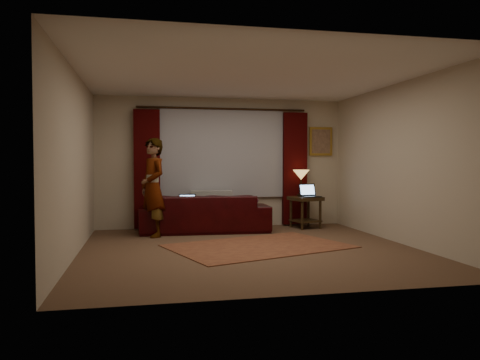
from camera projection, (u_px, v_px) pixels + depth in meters
The scene contains 20 objects.
floor at pixel (250, 249), 7.07m from camera, with size 5.00×5.00×0.01m, color brown.
ceiling at pixel (250, 76), 6.97m from camera, with size 5.00×5.00×0.02m, color silver.
wall_back at pixel (222, 163), 9.47m from camera, with size 5.00×0.02×2.60m, color #BBAD94.
wall_front at pixel (306, 164), 4.57m from camera, with size 5.00×0.02×2.60m, color #BBAD94.
wall_left at pixel (75, 163), 6.52m from camera, with size 0.02×5.00×2.60m, color #BBAD94.
wall_right at pixel (401, 163), 7.53m from camera, with size 0.02×5.00×2.60m, color #BBAD94.
sheer_curtain at pixel (223, 153), 9.40m from camera, with size 2.50×0.05×1.80m, color #97989F.
drape_left at pixel (147, 169), 9.06m from camera, with size 0.50×0.14×2.30m, color #2F0303.
drape_right at pixel (295, 169), 9.67m from camera, with size 0.50×0.14×2.30m, color #2F0303.
curtain_rod at pixel (223, 109), 9.32m from camera, with size 0.04×0.04×3.40m, color black.
picture_frame at pixel (321, 141), 9.84m from camera, with size 0.50×0.04×0.60m, color #B1872F.
sofa at pixel (205, 206), 8.83m from camera, with size 2.41×1.04×0.97m, color black.
throw_blanket at pixel (211, 180), 9.12m from camera, with size 0.80×0.32×0.09m, color gray.
clothing_pile at pixel (246, 201), 8.78m from camera, with size 0.48×0.37×0.20m, color brown.
laptop_sofa at pixel (187, 201), 8.54m from camera, with size 0.32×0.34×0.23m, color black, non-canonical shape.
area_rug at pixel (259, 246), 7.27m from camera, with size 2.64×1.76×0.01m, color brown.
end_table at pixel (305, 212), 9.31m from camera, with size 0.54×0.54×0.63m, color black.
tiffany_lamp at pixel (301, 183), 9.41m from camera, with size 0.33×0.33×0.53m, color olive, non-canonical shape.
laptop_table at pixel (311, 190), 9.18m from camera, with size 0.36×0.39×0.26m, color black, non-canonical shape.
person at pixel (153, 187), 8.22m from camera, with size 0.51×0.51×1.74m, color gray.
Camera 1 is at (-1.56, -6.85, 1.32)m, focal length 35.00 mm.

